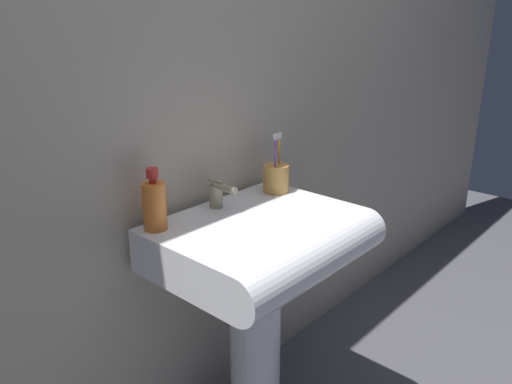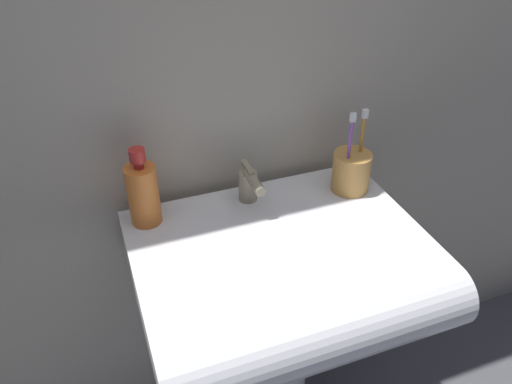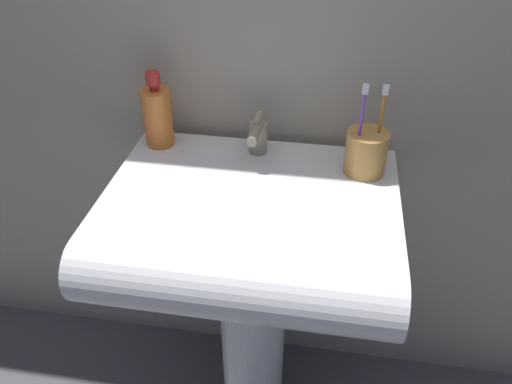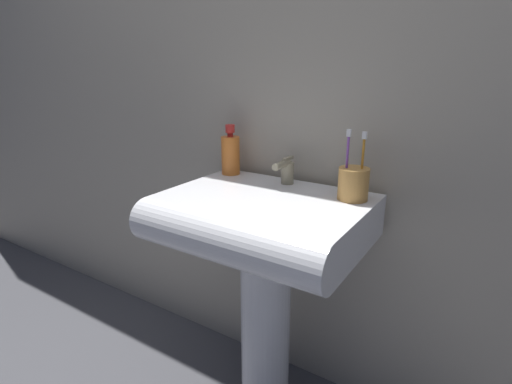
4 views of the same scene
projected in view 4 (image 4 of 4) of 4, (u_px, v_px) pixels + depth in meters
wall_back at (309, 42)px, 1.23m from camera, size 5.00×0.05×2.40m
sink_pedestal at (266, 326)px, 1.30m from camera, size 0.16×0.16×0.64m
sink_basin at (258, 221)px, 1.15m from camera, size 0.59×0.47×0.13m
faucet at (286, 170)px, 1.27m from camera, size 0.04×0.11×0.09m
toothbrush_cup at (353, 183)px, 1.12m from camera, size 0.09×0.09×0.20m
soap_bottle at (231, 154)px, 1.39m from camera, size 0.06×0.06×0.17m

